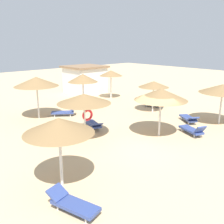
{
  "coord_description": "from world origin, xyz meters",
  "views": [
    {
      "loc": [
        -10.6,
        -8.5,
        5.54
      ],
      "look_at": [
        0.0,
        3.0,
        1.2
      ],
      "focal_mm": 40.8,
      "sensor_mm": 36.0,
      "label": 1
    }
  ],
  "objects_px": {
    "parasol_0": "(223,89)",
    "lounger_4": "(72,203)",
    "parasol_1": "(83,78)",
    "parasol_3": "(154,84)",
    "lounger_3": "(156,104)",
    "lounger_1": "(64,112)",
    "lounger_5": "(94,124)",
    "lounger_2": "(193,130)",
    "beach_cabana": "(85,79)",
    "parasol_5": "(84,99)",
    "parasol_4": "(59,126)",
    "parasol_7": "(111,73)",
    "parasol_8": "(36,82)",
    "lounger_0": "(189,118)",
    "parasol_2": "(161,94)"
  },
  "relations": [
    {
      "from": "parasol_3",
      "to": "lounger_2",
      "type": "height_order",
      "value": "parasol_3"
    },
    {
      "from": "parasol_7",
      "to": "beach_cabana",
      "type": "height_order",
      "value": "beach_cabana"
    },
    {
      "from": "parasol_0",
      "to": "lounger_0",
      "type": "relative_size",
      "value": 1.61
    },
    {
      "from": "lounger_5",
      "to": "lounger_1",
      "type": "bearing_deg",
      "value": 86.85
    },
    {
      "from": "parasol_3",
      "to": "parasol_4",
      "type": "bearing_deg",
      "value": -158.33
    },
    {
      "from": "beach_cabana",
      "to": "parasol_5",
      "type": "bearing_deg",
      "value": -126.94
    },
    {
      "from": "parasol_5",
      "to": "parasol_2",
      "type": "bearing_deg",
      "value": -36.91
    },
    {
      "from": "lounger_1",
      "to": "lounger_4",
      "type": "relative_size",
      "value": 0.94
    },
    {
      "from": "parasol_1",
      "to": "lounger_0",
      "type": "xyz_separation_m",
      "value": [
        3.38,
        -7.87,
        -2.36
      ]
    },
    {
      "from": "lounger_4",
      "to": "parasol_8",
      "type": "bearing_deg",
      "value": 68.15
    },
    {
      "from": "lounger_0",
      "to": "lounger_3",
      "type": "bearing_deg",
      "value": 67.79
    },
    {
      "from": "parasol_4",
      "to": "lounger_4",
      "type": "distance_m",
      "value": 2.8
    },
    {
      "from": "parasol_4",
      "to": "beach_cabana",
      "type": "relative_size",
      "value": 0.69
    },
    {
      "from": "parasol_2",
      "to": "lounger_0",
      "type": "height_order",
      "value": "parasol_2"
    },
    {
      "from": "parasol_2",
      "to": "lounger_3",
      "type": "xyz_separation_m",
      "value": [
        5.45,
        4.52,
        -2.25
      ]
    },
    {
      "from": "parasol_0",
      "to": "parasol_2",
      "type": "bearing_deg",
      "value": 164.22
    },
    {
      "from": "parasol_7",
      "to": "lounger_1",
      "type": "bearing_deg",
      "value": -162.39
    },
    {
      "from": "parasol_4",
      "to": "parasol_7",
      "type": "xyz_separation_m",
      "value": [
        12.28,
        10.55,
        0.04
      ]
    },
    {
      "from": "lounger_1",
      "to": "parasol_0",
      "type": "bearing_deg",
      "value": -52.64
    },
    {
      "from": "lounger_3",
      "to": "parasol_0",
      "type": "bearing_deg",
      "value": -94.67
    },
    {
      "from": "lounger_5",
      "to": "lounger_2",
      "type": "bearing_deg",
      "value": -53.42
    },
    {
      "from": "parasol_7",
      "to": "parasol_4",
      "type": "bearing_deg",
      "value": -139.33
    },
    {
      "from": "parasol_1",
      "to": "parasol_3",
      "type": "relative_size",
      "value": 1.2
    },
    {
      "from": "parasol_5",
      "to": "lounger_1",
      "type": "relative_size",
      "value": 1.65
    },
    {
      "from": "lounger_1",
      "to": "beach_cabana",
      "type": "distance_m",
      "value": 9.23
    },
    {
      "from": "parasol_0",
      "to": "lounger_1",
      "type": "bearing_deg",
      "value": 127.36
    },
    {
      "from": "lounger_1",
      "to": "lounger_2",
      "type": "relative_size",
      "value": 0.96
    },
    {
      "from": "lounger_3",
      "to": "parasol_8",
      "type": "bearing_deg",
      "value": 156.95
    },
    {
      "from": "parasol_7",
      "to": "parasol_0",
      "type": "bearing_deg",
      "value": -89.95
    },
    {
      "from": "parasol_1",
      "to": "parasol_4",
      "type": "height_order",
      "value": "parasol_1"
    },
    {
      "from": "parasol_4",
      "to": "lounger_4",
      "type": "xyz_separation_m",
      "value": [
        -0.62,
        -1.63,
        -2.19
      ]
    },
    {
      "from": "lounger_4",
      "to": "beach_cabana",
      "type": "height_order",
      "value": "beach_cabana"
    },
    {
      "from": "parasol_2",
      "to": "lounger_3",
      "type": "relative_size",
      "value": 1.58
    },
    {
      "from": "parasol_7",
      "to": "parasol_8",
      "type": "xyz_separation_m",
      "value": [
        -8.57,
        -1.38,
        0.21
      ]
    },
    {
      "from": "parasol_7",
      "to": "lounger_2",
      "type": "relative_size",
      "value": 1.45
    },
    {
      "from": "parasol_5",
      "to": "lounger_4",
      "type": "height_order",
      "value": "parasol_5"
    },
    {
      "from": "lounger_1",
      "to": "parasol_7",
      "type": "bearing_deg",
      "value": 17.61
    },
    {
      "from": "parasol_3",
      "to": "parasol_8",
      "type": "distance_m",
      "value": 8.97
    },
    {
      "from": "parasol_2",
      "to": "parasol_4",
      "type": "bearing_deg",
      "value": -173.78
    },
    {
      "from": "parasol_2",
      "to": "beach_cabana",
      "type": "bearing_deg",
      "value": 70.87
    },
    {
      "from": "parasol_0",
      "to": "lounger_3",
      "type": "xyz_separation_m",
      "value": [
        0.48,
        5.93,
        -2.17
      ]
    },
    {
      "from": "parasol_8",
      "to": "lounger_4",
      "type": "relative_size",
      "value": 1.59
    },
    {
      "from": "parasol_0",
      "to": "parasol_4",
      "type": "relative_size",
      "value": 1.11
    },
    {
      "from": "parasol_2",
      "to": "lounger_0",
      "type": "bearing_deg",
      "value": 2.88
    },
    {
      "from": "lounger_3",
      "to": "lounger_1",
      "type": "bearing_deg",
      "value": 157.4
    },
    {
      "from": "parasol_0",
      "to": "lounger_4",
      "type": "height_order",
      "value": "parasol_0"
    },
    {
      "from": "lounger_2",
      "to": "lounger_4",
      "type": "height_order",
      "value": "lounger_2"
    },
    {
      "from": "parasol_1",
      "to": "lounger_2",
      "type": "xyz_separation_m",
      "value": [
        1.33,
        -9.35,
        -2.35
      ]
    },
    {
      "from": "parasol_7",
      "to": "lounger_1",
      "type": "distance_m",
      "value": 7.52
    },
    {
      "from": "parasol_1",
      "to": "parasol_3",
      "type": "bearing_deg",
      "value": -49.2
    }
  ]
}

